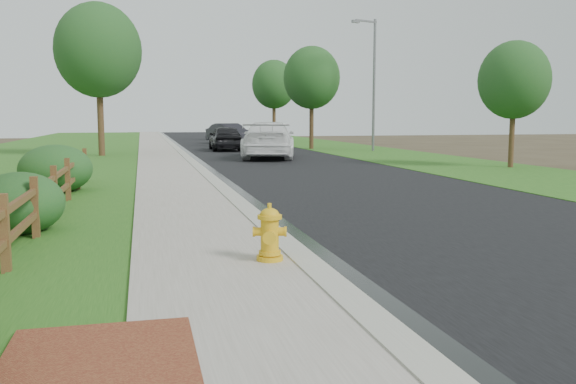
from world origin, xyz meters
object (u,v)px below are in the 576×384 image
object	(u,v)px
white_suv	(269,140)
dark_car_mid	(225,138)
ranch_fence	(46,196)
fire_hydrant	(270,234)
streetlight	(372,77)

from	to	relation	value
white_suv	dark_car_mid	size ratio (longest dim) A/B	1.38
ranch_fence	fire_hydrant	xyz separation A→B (m)	(3.50, -3.97, -0.15)
fire_hydrant	dark_car_mid	bearing A→B (deg)	83.49
ranch_fence	dark_car_mid	bearing A→B (deg)	75.10
ranch_fence	streetlight	size ratio (longest dim) A/B	2.14
white_suv	streetlight	xyz separation A→B (m)	(7.37, 4.68, 3.55)
ranch_fence	white_suv	size ratio (longest dim) A/B	2.68
ranch_fence	dark_car_mid	size ratio (longest dim) A/B	3.68
white_suv	ranch_fence	bearing A→B (deg)	79.90
white_suv	dark_car_mid	distance (m)	7.84
fire_hydrant	dark_car_mid	xyz separation A→B (m)	(3.42, 29.98, 0.33)
fire_hydrant	dark_car_mid	size ratio (longest dim) A/B	0.18
fire_hydrant	dark_car_mid	world-z (taller)	dark_car_mid
ranch_fence	streetlight	xyz separation A→B (m)	(15.46, 22.93, 3.87)
ranch_fence	streetlight	distance (m)	27.93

